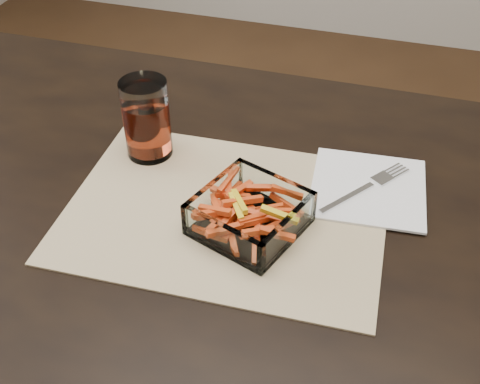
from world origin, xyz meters
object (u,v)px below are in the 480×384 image
Objects in this scene: dining_table at (257,280)px; glass_bowl at (250,216)px; tumbler at (147,121)px; fork at (367,187)px.

glass_bowl is at bearing 140.78° from dining_table.
tumbler reaches higher than dining_table.
glass_bowl reaches higher than dining_table.
fork is (0.15, 0.13, -0.02)m from glass_bowl.
fork reaches higher than dining_table.
glass_bowl is at bearing -31.29° from tumbler.
tumbler is at bearing 148.08° from dining_table.
dining_table is 0.30m from tumbler.
glass_bowl is (-0.02, 0.01, 0.11)m from dining_table.
dining_table is 10.66× the size of fork.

